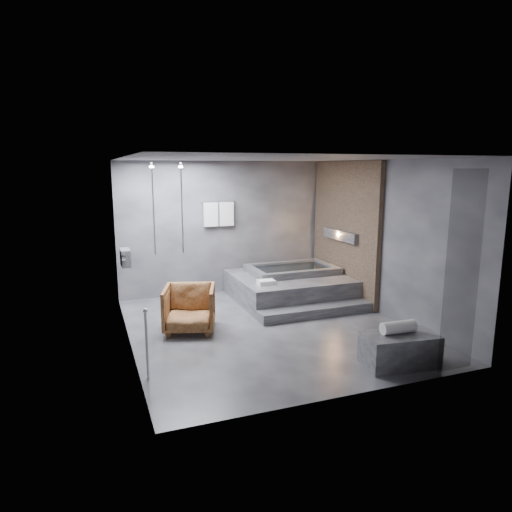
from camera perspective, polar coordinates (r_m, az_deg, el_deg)
name	(u,v)px	position (r m, az deg, el deg)	size (l,w,h in m)	color
room	(285,223)	(7.77, 3.64, 4.10)	(5.00, 5.04, 2.82)	#2D2D30
tub_deck	(289,287)	(9.40, 4.17, -3.90)	(2.20, 2.00, 0.50)	#323235
tub_step	(316,311)	(8.43, 7.52, -6.86)	(2.20, 0.36, 0.18)	#323235
concrete_bench	(399,350)	(6.63, 17.49, -11.10)	(0.99, 0.54, 0.44)	#313133
driftwood_chair	(189,309)	(7.63, -8.32, -6.51)	(0.81, 0.84, 0.76)	#4B2912
rolled_towel	(398,327)	(6.55, 17.36, -8.50)	(0.18, 0.18, 0.49)	silver
deck_towel	(266,282)	(8.58, 1.29, -3.30)	(0.31, 0.23, 0.08)	silver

